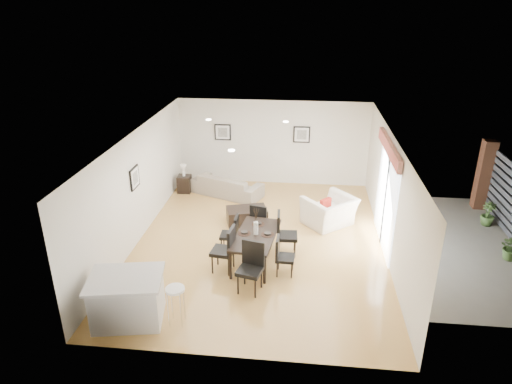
# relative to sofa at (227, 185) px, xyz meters

# --- Properties ---
(ground) EXTENTS (8.00, 8.00, 0.00)m
(ground) POSITION_rel_sofa_xyz_m (1.29, -2.82, -0.32)
(ground) COLOR tan
(ground) RESTS_ON ground
(wall_back) EXTENTS (6.00, 0.04, 2.70)m
(wall_back) POSITION_rel_sofa_xyz_m (1.29, 1.18, 1.03)
(wall_back) COLOR silver
(wall_back) RESTS_ON ground
(wall_front) EXTENTS (6.00, 0.04, 2.70)m
(wall_front) POSITION_rel_sofa_xyz_m (1.29, -6.82, 1.03)
(wall_front) COLOR silver
(wall_front) RESTS_ON ground
(wall_left) EXTENTS (0.04, 8.00, 2.70)m
(wall_left) POSITION_rel_sofa_xyz_m (-1.71, -2.82, 1.03)
(wall_left) COLOR silver
(wall_left) RESTS_ON ground
(wall_right) EXTENTS (0.04, 8.00, 2.70)m
(wall_right) POSITION_rel_sofa_xyz_m (4.29, -2.82, 1.03)
(wall_right) COLOR silver
(wall_right) RESTS_ON ground
(ceiling) EXTENTS (6.00, 8.00, 0.02)m
(ceiling) POSITION_rel_sofa_xyz_m (1.29, -2.82, 2.38)
(ceiling) COLOR white
(ceiling) RESTS_ON wall_back
(sofa) EXTENTS (2.32, 1.62, 0.63)m
(sofa) POSITION_rel_sofa_xyz_m (0.00, 0.00, 0.00)
(sofa) COLOR gray
(sofa) RESTS_ON ground
(armchair) EXTENTS (1.60, 1.59, 0.78)m
(armchair) POSITION_rel_sofa_xyz_m (3.01, -1.70, 0.08)
(armchair) COLOR white
(armchair) RESTS_ON ground
(courtyard_plant_a) EXTENTS (0.61, 0.55, 0.61)m
(courtyard_plant_a) POSITION_rel_sofa_xyz_m (7.13, -3.01, -0.01)
(courtyard_plant_a) COLOR #3D5926
(courtyard_plant_a) RESTS_ON ground
(courtyard_plant_b) EXTENTS (0.40, 0.40, 0.63)m
(courtyard_plant_b) POSITION_rel_sofa_xyz_m (7.19, -1.26, 0.00)
(courtyard_plant_b) COLOR #3D5926
(courtyard_plant_b) RESTS_ON ground
(dining_table) EXTENTS (1.05, 1.80, 0.71)m
(dining_table) POSITION_rel_sofa_xyz_m (1.29, -3.76, 0.32)
(dining_table) COLOR black
(dining_table) RESTS_ON ground
(dining_chair_wnear) EXTENTS (0.53, 0.53, 1.06)m
(dining_chair_wnear) POSITION_rel_sofa_xyz_m (0.70, -4.20, 0.28)
(dining_chair_wnear) COLOR black
(dining_chair_wnear) RESTS_ON ground
(dining_chair_wfar) EXTENTS (0.41, 0.41, 0.91)m
(dining_chair_wfar) POSITION_rel_sofa_xyz_m (0.69, -3.33, 0.19)
(dining_chair_wfar) COLOR black
(dining_chair_wfar) RESTS_ON ground
(dining_chair_enear) EXTENTS (0.41, 0.41, 0.88)m
(dining_chair_enear) POSITION_rel_sofa_xyz_m (1.90, -4.19, 0.18)
(dining_chair_enear) COLOR black
(dining_chair_enear) RESTS_ON ground
(dining_chair_efar) EXTENTS (0.49, 0.49, 1.05)m
(dining_chair_efar) POSITION_rel_sofa_xyz_m (1.89, -3.34, 0.27)
(dining_chair_efar) COLOR black
(dining_chair_efar) RESTS_ON ground
(dining_chair_head) EXTENTS (0.58, 0.58, 1.06)m
(dining_chair_head) POSITION_rel_sofa_xyz_m (1.32, -4.81, 0.28)
(dining_chair_head) COLOR black
(dining_chair_head) RESTS_ON ground
(dining_chair_foot) EXTENTS (0.53, 0.53, 0.96)m
(dining_chair_foot) POSITION_rel_sofa_xyz_m (1.27, -2.70, 0.22)
(dining_chair_foot) COLOR black
(dining_chair_foot) RESTS_ON ground
(vase) EXTENTS (0.82, 1.26, 0.64)m
(vase) POSITION_rel_sofa_xyz_m (1.29, -3.76, 0.66)
(vase) COLOR white
(vase) RESTS_ON dining_table
(coffee_table) EXTENTS (1.18, 0.90, 0.42)m
(coffee_table) POSITION_rel_sofa_xyz_m (0.83, -1.83, -0.11)
(coffee_table) COLOR black
(coffee_table) RESTS_ON ground
(side_table) EXTENTS (0.41, 0.41, 0.53)m
(side_table) POSITION_rel_sofa_xyz_m (-1.36, 0.08, -0.05)
(side_table) COLOR black
(side_table) RESTS_ON ground
(table_lamp) EXTENTS (0.19, 0.19, 0.36)m
(table_lamp) POSITION_rel_sofa_xyz_m (-1.36, 0.08, 0.45)
(table_lamp) COLOR white
(table_lamp) RESTS_ON side_table
(cushion) EXTENTS (0.31, 0.32, 0.34)m
(cushion) POSITION_rel_sofa_xyz_m (2.90, -1.81, 0.30)
(cushion) COLOR #9F1E14
(cushion) RESTS_ON armchair
(kitchen_island) EXTENTS (1.48, 1.24, 0.93)m
(kitchen_island) POSITION_rel_sofa_xyz_m (-0.84, -6.05, 0.15)
(kitchen_island) COLOR silver
(kitchen_island) RESTS_ON ground
(bar_stool) EXTENTS (0.35, 0.35, 0.77)m
(bar_stool) POSITION_rel_sofa_xyz_m (0.08, -6.05, 0.34)
(bar_stool) COLOR white
(bar_stool) RESTS_ON ground
(framed_print_back_left) EXTENTS (0.52, 0.04, 0.52)m
(framed_print_back_left) POSITION_rel_sofa_xyz_m (-0.31, 1.15, 1.33)
(framed_print_back_left) COLOR black
(framed_print_back_left) RESTS_ON wall_back
(framed_print_back_right) EXTENTS (0.52, 0.04, 0.52)m
(framed_print_back_right) POSITION_rel_sofa_xyz_m (2.19, 1.15, 1.33)
(framed_print_back_right) COLOR black
(framed_print_back_right) RESTS_ON wall_back
(framed_print_left_wall) EXTENTS (0.04, 0.52, 0.52)m
(framed_print_left_wall) POSITION_rel_sofa_xyz_m (-1.68, -3.02, 1.33)
(framed_print_left_wall) COLOR black
(framed_print_left_wall) RESTS_ON wall_left
(sliding_door) EXTENTS (0.12, 2.70, 2.57)m
(sliding_door) POSITION_rel_sofa_xyz_m (4.25, -2.52, 1.35)
(sliding_door) COLOR white
(sliding_door) RESTS_ON wall_right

